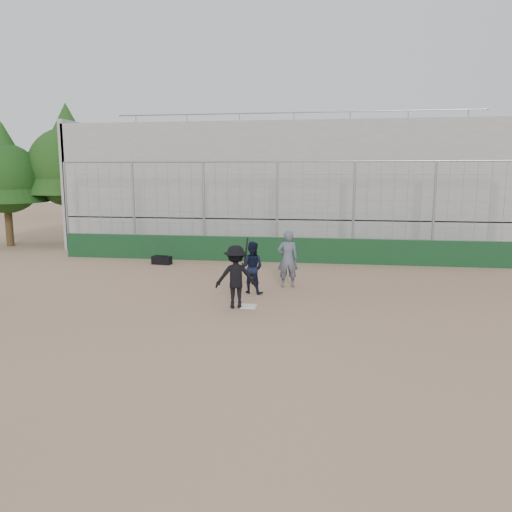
# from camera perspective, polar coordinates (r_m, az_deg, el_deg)

# --- Properties ---
(ground) EXTENTS (90.00, 90.00, 0.00)m
(ground) POSITION_cam_1_polar(r_m,az_deg,el_deg) (13.43, -0.90, -5.81)
(ground) COLOR brown
(ground) RESTS_ON ground
(home_plate) EXTENTS (0.44, 0.44, 0.02)m
(home_plate) POSITION_cam_1_polar(r_m,az_deg,el_deg) (13.43, -0.90, -5.76)
(home_plate) COLOR white
(home_plate) RESTS_ON ground
(backstop) EXTENTS (18.10, 0.25, 4.04)m
(backstop) POSITION_cam_1_polar(r_m,az_deg,el_deg) (20.06, 2.40, 2.03)
(backstop) COLOR #103519
(backstop) RESTS_ON ground
(bleachers) EXTENTS (20.25, 6.70, 6.98)m
(bleachers) POSITION_cam_1_polar(r_m,az_deg,el_deg) (24.83, 3.69, 7.98)
(bleachers) COLOR gray
(bleachers) RESTS_ON ground
(tree_left) EXTENTS (4.48, 4.48, 7.00)m
(tree_left) POSITION_cam_1_polar(r_m,az_deg,el_deg) (27.19, -20.67, 10.61)
(tree_left) COLOR #342013
(tree_left) RESTS_ON ground
(tree_right) EXTENTS (3.84, 3.84, 6.00)m
(tree_right) POSITION_cam_1_polar(r_m,az_deg,el_deg) (27.23, -26.80, 8.89)
(tree_right) COLOR #3B2A15
(tree_right) RESTS_ON ground
(batter_at_plate) EXTENTS (1.20, 0.87, 1.83)m
(batter_at_plate) POSITION_cam_1_polar(r_m,az_deg,el_deg) (13.17, -2.32, -2.38)
(batter_at_plate) COLOR black
(batter_at_plate) RESTS_ON ground
(catcher_crouched) EXTENTS (0.91, 0.82, 1.06)m
(catcher_crouched) POSITION_cam_1_polar(r_m,az_deg,el_deg) (14.80, -0.46, -2.28)
(catcher_crouched) COLOR black
(catcher_crouched) RESTS_ON ground
(umpire) EXTENTS (0.73, 0.56, 1.61)m
(umpire) POSITION_cam_1_polar(r_m,az_deg,el_deg) (15.59, 3.63, -0.67)
(umpire) COLOR #535969
(umpire) RESTS_ON ground
(equipment_bag) EXTENTS (0.80, 0.43, 0.36)m
(equipment_bag) POSITION_cam_1_polar(r_m,az_deg,el_deg) (19.95, -10.72, -0.47)
(equipment_bag) COLOR black
(equipment_bag) RESTS_ON ground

